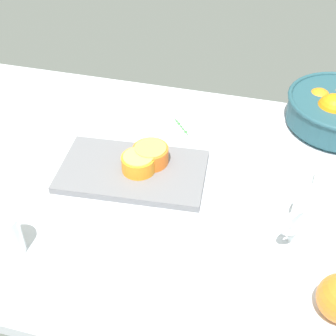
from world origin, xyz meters
TOP-DOWN VIEW (x-y plane):
  - ground_plane at (0.00, 0.00)cm, footprint 146.10×84.65cm
  - juice_pitcher at (35.41, -7.81)cm, footprint 14.70×13.53cm
  - juice_glass at (-24.15, -27.18)cm, footprint 6.52×6.52cm
  - cutting_board at (-7.49, 1.20)cm, footprint 35.99×22.64cm
  - orange_half_0 at (-3.99, 4.78)cm, footprint 8.58×8.58cm
  - orange_half_1 at (-5.90, 1.26)cm, footprint 8.04×8.04cm
  - herb_sprig_1 at (-0.74, 22.98)cm, footprint 5.60×6.64cm

SIDE VIEW (x-z plane):
  - ground_plane at x=0.00cm, z-range -3.00..0.00cm
  - herb_sprig_1 at x=-0.74cm, z-range -0.19..0.72cm
  - cutting_board at x=-7.49cm, z-range 0.00..1.80cm
  - orange_half_1 at x=-5.90cm, z-range 1.77..5.92cm
  - orange_half_0 at x=-3.99cm, z-range 1.77..6.18cm
  - juice_glass at x=-24.15cm, z-range -0.63..8.72cm
  - juice_pitcher at x=35.41cm, z-range -2.76..16.41cm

